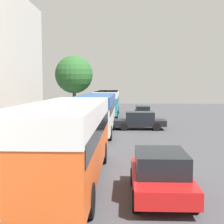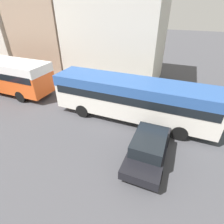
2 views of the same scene
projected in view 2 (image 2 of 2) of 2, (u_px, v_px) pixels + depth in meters
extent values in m
cube|color=beige|center=(4.00, 24.00, 23.20)|extent=(6.72, 6.88, 10.15)
cube|color=gray|center=(46.00, 22.00, 20.06)|extent=(5.63, 6.83, 11.13)
cube|color=beige|center=(116.00, 33.00, 18.09)|extent=(6.50, 9.57, 9.52)
cube|color=#EA5B23|center=(2.00, 73.00, 16.37)|extent=(2.58, 10.01, 2.59)
cube|color=black|center=(1.00, 70.00, 16.20)|extent=(2.63, 9.61, 0.57)
cylinder|color=black|center=(40.00, 87.00, 16.98)|extent=(0.28, 1.00, 1.00)
cylinder|color=black|center=(21.00, 97.00, 15.11)|extent=(0.28, 1.00, 1.00)
cube|color=silver|center=(132.00, 98.00, 12.20)|extent=(2.44, 11.21, 2.50)
cube|color=#2D569E|center=(133.00, 86.00, 11.74)|extent=(2.46, 11.27, 0.75)
cube|color=black|center=(133.00, 94.00, 12.04)|extent=(2.49, 10.77, 0.55)
cylinder|color=black|center=(182.00, 115.00, 12.61)|extent=(0.28, 1.00, 1.00)
cylinder|color=black|center=(180.00, 133.00, 10.84)|extent=(0.28, 1.00, 1.00)
cylinder|color=black|center=(96.00, 98.00, 14.87)|extent=(0.28, 1.00, 1.00)
cylinder|color=black|center=(82.00, 111.00, 13.10)|extent=(0.28, 1.00, 1.00)
cube|color=black|center=(148.00, 150.00, 9.47)|extent=(4.35, 1.86, 0.50)
cube|color=black|center=(149.00, 142.00, 9.16)|extent=(2.39, 1.63, 0.67)
cylinder|color=black|center=(159.00, 177.00, 8.26)|extent=(0.64, 0.22, 0.64)
cylinder|color=black|center=(125.00, 167.00, 8.81)|extent=(0.64, 0.22, 0.64)
cylinder|color=black|center=(167.00, 142.00, 10.38)|extent=(0.64, 0.22, 0.64)
cylinder|color=black|center=(139.00, 135.00, 10.94)|extent=(0.64, 0.22, 0.64)
cylinder|color=#232838|center=(182.00, 97.00, 14.87)|extent=(0.32, 0.32, 0.85)
cylinder|color=#4C6B4C|center=(184.00, 89.00, 14.46)|extent=(0.40, 0.40, 0.71)
sphere|color=tan|center=(185.00, 83.00, 14.22)|extent=(0.23, 0.23, 0.23)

